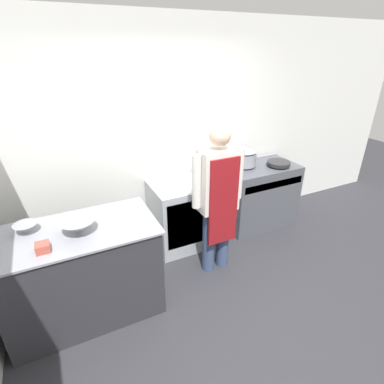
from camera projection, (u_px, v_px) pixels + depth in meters
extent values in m
plane|color=#2D2D33|center=(224.00, 316.00, 2.89)|extent=(14.00, 14.00, 0.00)
cube|color=white|center=(158.00, 137.00, 3.63)|extent=(8.00, 0.05, 2.70)
cube|color=#2D2D33|center=(84.00, 273.00, 2.76)|extent=(1.32, 0.71, 0.91)
cube|color=gray|center=(75.00, 231.00, 2.56)|extent=(1.37, 0.74, 0.02)
cube|color=#4C4F56|center=(258.00, 195.00, 4.25)|extent=(1.00, 0.60, 0.88)
cube|color=gray|center=(274.00, 185.00, 3.89)|extent=(0.92, 0.03, 0.10)
cube|color=gray|center=(249.00, 159.00, 4.28)|extent=(1.00, 0.03, 0.02)
cube|color=#A8ADB2|center=(178.00, 215.00, 3.78)|extent=(0.63, 0.63, 0.85)
cube|color=silver|center=(188.00, 224.00, 3.52)|extent=(0.53, 0.02, 0.59)
cylinder|color=#38476B|center=(209.00, 241.00, 3.35)|extent=(0.14, 0.14, 0.77)
cylinder|color=#38476B|center=(223.00, 237.00, 3.42)|extent=(0.14, 0.14, 0.77)
cube|color=silver|center=(218.00, 181.00, 3.07)|extent=(0.41, 0.22, 0.66)
cube|color=maroon|center=(224.00, 203.00, 3.06)|extent=(0.33, 0.02, 0.96)
cylinder|color=silver|center=(197.00, 182.00, 2.96)|extent=(0.09, 0.09, 0.56)
cylinder|color=silver|center=(239.00, 174.00, 3.15)|extent=(0.09, 0.09, 0.56)
sphere|color=beige|center=(220.00, 136.00, 2.87)|extent=(0.21, 0.21, 0.21)
cone|color=gray|center=(78.00, 226.00, 2.50)|extent=(0.30, 0.30, 0.12)
cone|color=gray|center=(26.00, 228.00, 2.51)|extent=(0.19, 0.19, 0.08)
cube|color=#B24C3F|center=(43.00, 247.00, 2.28)|extent=(0.10, 0.10, 0.07)
cylinder|color=gray|center=(244.00, 159.00, 4.01)|extent=(0.34, 0.34, 0.17)
ellipsoid|color=gray|center=(244.00, 151.00, 3.96)|extent=(0.33, 0.33, 0.06)
cylinder|color=#262628|center=(279.00, 163.00, 4.03)|extent=(0.31, 0.31, 0.05)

